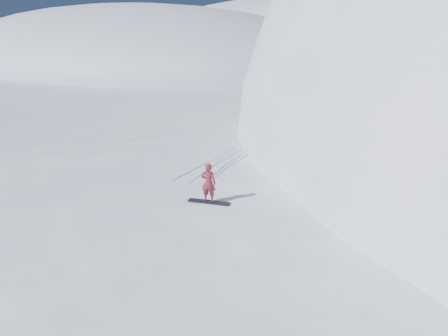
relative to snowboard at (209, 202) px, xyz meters
name	(u,v)px	position (x,y,z in m)	size (l,w,h in m)	color
ground	(147,258)	(-1.96, -1.56, -2.41)	(400.00, 400.00, 0.00)	white
near_ridge	(212,235)	(-0.96, 1.44, -2.41)	(36.00, 28.00, 4.80)	white
far_ridge_a	(125,63)	(-71.96, 58.44, -2.41)	(120.00, 70.00, 28.00)	white
far_ridge_c	(317,57)	(-41.96, 108.44, -2.41)	(140.00, 90.00, 36.00)	white
wind_bumps	(173,233)	(-2.52, 0.56, -2.41)	(16.00, 14.40, 1.00)	white
snowboard	(209,202)	(0.00, 0.00, 0.00)	(1.64, 0.31, 0.03)	black
snowboarder	(209,183)	(0.00, 0.00, 0.78)	(0.56, 0.37, 1.54)	maroon
vapor_plume	(78,67)	(-73.53, 45.65, -2.41)	(10.33, 8.26, 7.23)	white
board_tracks	(219,164)	(-2.37, 3.85, 0.01)	(2.28, 5.97, 0.04)	silver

